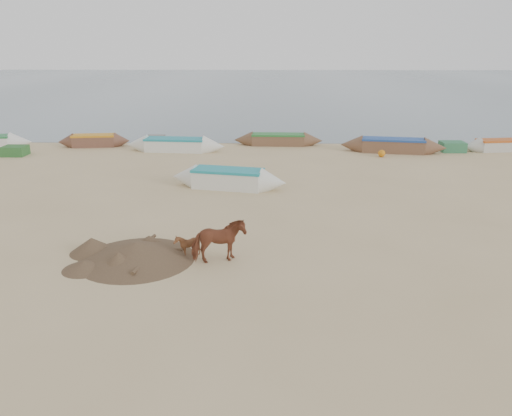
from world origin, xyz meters
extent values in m
plane|color=tan|center=(0.00, 0.00, 0.00)|extent=(140.00, 140.00, 0.00)
plane|color=slate|center=(0.00, 82.00, 0.01)|extent=(160.00, 160.00, 0.00)
imported|color=brown|center=(-1.12, 1.50, 0.70)|extent=(1.82, 1.22, 1.41)
imported|color=brown|center=(-2.18, 1.87, 0.41)|extent=(0.79, 0.72, 0.81)
cone|color=brown|center=(-3.78, 1.67, 0.29)|extent=(4.32, 4.32, 0.57)
cube|color=#2D612B|center=(-15.44, 17.53, 0.30)|extent=(1.40, 1.20, 0.60)
sphere|color=orange|center=(7.51, 17.59, 0.22)|extent=(0.44, 0.44, 0.44)
cube|color=slate|center=(-7.46, 21.76, 0.28)|extent=(1.20, 1.10, 0.56)
cube|color=#33714B|center=(12.49, 19.40, 0.32)|extent=(1.50, 1.20, 0.64)
camera|label=1|loc=(0.36, -13.00, 6.49)|focal=35.00mm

